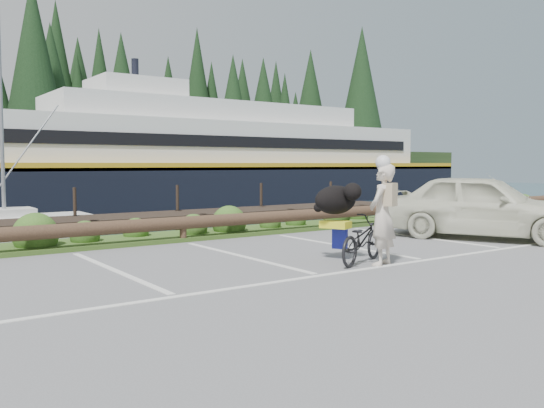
{
  "coord_description": "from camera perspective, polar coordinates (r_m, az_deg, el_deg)",
  "views": [
    {
      "loc": [
        -6.04,
        -7.54,
        1.83
      ],
      "look_at": [
        0.0,
        1.0,
        1.1
      ],
      "focal_mm": 38.0,
      "sensor_mm": 36.0,
      "label": 1
    }
  ],
  "objects": [
    {
      "name": "cyclist",
      "position": [
        10.54,
        10.87,
        -1.04
      ],
      "size": [
        0.79,
        0.66,
        1.84
      ],
      "primitive_type": "imported",
      "rotation": [
        0.0,
        0.0,
        3.53
      ],
      "color": "beige",
      "rests_on": "ground"
    },
    {
      "name": "dog",
      "position": [
        10.89,
        6.33,
        0.41
      ],
      "size": [
        0.79,
        1.05,
        0.54
      ],
      "primitive_type": "ellipsoid",
      "rotation": [
        0.0,
        0.0,
        1.96
      ],
      "color": "black",
      "rests_on": "bicycle"
    },
    {
      "name": "parked_car",
      "position": [
        14.99,
        20.17,
        -0.19
      ],
      "size": [
        3.69,
        5.06,
        1.6
      ],
      "primitive_type": "imported",
      "rotation": [
        0.0,
        0.0,
        0.43
      ],
      "color": "beige",
      "rests_on": "ground"
    },
    {
      "name": "ground",
      "position": [
        9.83,
        3.37,
        -6.74
      ],
      "size": [
        72.0,
        72.0,
        0.0
      ],
      "primitive_type": "plane",
      "color": "slate"
    },
    {
      "name": "log_rail",
      "position": [
        13.68,
        -8.79,
        -3.74
      ],
      "size": [
        32.0,
        0.3,
        0.6
      ],
      "primitive_type": null,
      "color": "#443021",
      "rests_on": "ground"
    },
    {
      "name": "bicycle",
      "position": [
        10.74,
        8.89,
        -3.49
      ],
      "size": [
        1.77,
        1.18,
        0.88
      ],
      "primitive_type": "imported",
      "rotation": [
        0.0,
        0.0,
        1.96
      ],
      "color": "black",
      "rests_on": "ground"
    },
    {
      "name": "vegetation_strip",
      "position": [
        14.3,
        -10.05,
        -3.22
      ],
      "size": [
        34.0,
        1.6,
        0.1
      ],
      "primitive_type": "cube",
      "color": "#3D5B21",
      "rests_on": "ground"
    }
  ]
}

